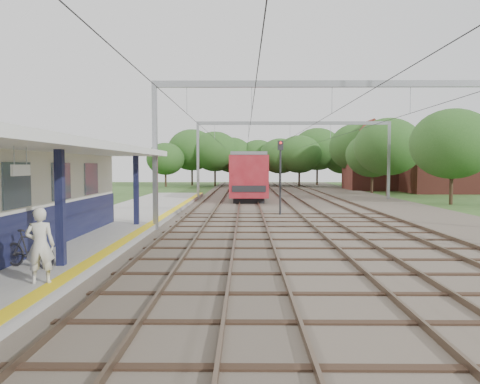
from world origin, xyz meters
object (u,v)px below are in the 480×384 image
object	(u,v)px
train	(247,172)
person	(40,245)
signal_post	(280,168)
bicycle	(29,249)

from	to	relation	value
train	person	bearing A→B (deg)	-96.53
person	signal_post	bearing A→B (deg)	-124.81
bicycle	train	distance (m)	43.38
person	signal_post	world-z (taller)	signal_post
person	train	bearing A→B (deg)	-109.92
bicycle	signal_post	bearing A→B (deg)	-5.67
signal_post	bicycle	bearing A→B (deg)	-126.30
person	bicycle	bearing A→B (deg)	-71.48
train	signal_post	distance (m)	26.91
train	signal_post	world-z (taller)	signal_post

